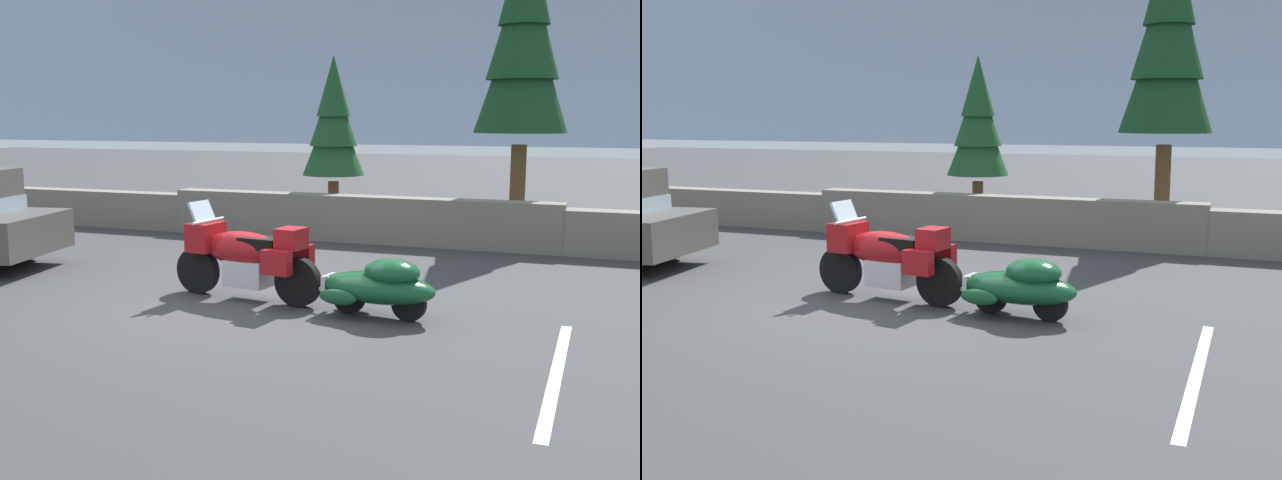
{
  "view_description": "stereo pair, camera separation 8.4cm",
  "coord_description": "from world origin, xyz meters",
  "views": [
    {
      "loc": [
        4.71,
        -9.13,
        2.52
      ],
      "look_at": [
        1.08,
        0.45,
        0.85
      ],
      "focal_mm": 43.04,
      "sensor_mm": 36.0,
      "label": 1
    },
    {
      "loc": [
        4.79,
        -9.1,
        2.52
      ],
      "look_at": [
        1.08,
        0.45,
        0.85
      ],
      "focal_mm": 43.04,
      "sensor_mm": 36.0,
      "label": 2
    }
  ],
  "objects": [
    {
      "name": "car_shaped_trailer",
      "position": [
        2.08,
        -0.08,
        0.41
      ],
      "size": [
        2.23,
        0.91,
        0.76
      ],
      "color": "black",
      "rests_on": "ground"
    },
    {
      "name": "pine_tree_secondary",
      "position": [
        -0.93,
        6.58,
        2.38
      ],
      "size": [
        1.34,
        1.34,
        3.8
      ],
      "color": "brown",
      "rests_on": "ground"
    },
    {
      "name": "stone_guard_wall",
      "position": [
        0.43,
        5.44,
        0.43
      ],
      "size": [
        24.0,
        0.57,
        0.93
      ],
      "color": "slate",
      "rests_on": "ground"
    },
    {
      "name": "parking_stripe_marker",
      "position": [
        4.32,
        -1.5,
        0.0
      ],
      "size": [
        0.12,
        3.6,
        0.01
      ],
      "primitive_type": "cube",
      "color": "silver",
      "rests_on": "ground"
    },
    {
      "name": "distant_ridgeline",
      "position": [
        0.0,
        95.46,
        8.0
      ],
      "size": [
        240.0,
        80.0,
        16.0
      ],
      "primitive_type": "cube",
      "color": "#8C9EB7",
      "rests_on": "ground"
    },
    {
      "name": "pine_tree_tall",
      "position": [
        2.88,
        7.54,
        4.14
      ],
      "size": [
        1.92,
        1.92,
        6.62
      ],
      "color": "brown",
      "rests_on": "ground"
    },
    {
      "name": "ground_plane",
      "position": [
        0.0,
        0.0,
        0.0
      ],
      "size": [
        80.0,
        80.0,
        0.0
      ],
      "primitive_type": "plane",
      "color": "#38383A"
    },
    {
      "name": "touring_motorcycle",
      "position": [
        0.09,
        0.19,
        0.62
      ],
      "size": [
        2.31,
        0.93,
        1.33
      ],
      "color": "black",
      "rests_on": "ground"
    }
  ]
}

